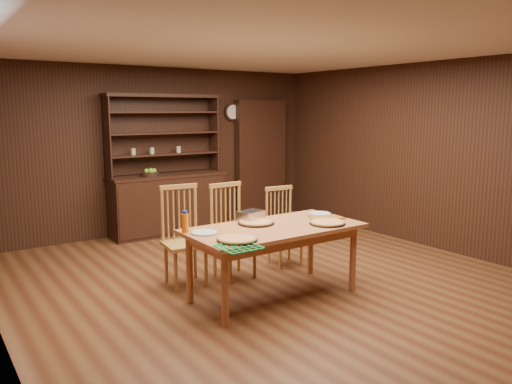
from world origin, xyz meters
TOP-DOWN VIEW (x-y plane):
  - floor at (0.00, 0.00)m, footprint 6.00×6.00m
  - room_shell at (0.00, 0.00)m, footprint 6.00×6.00m
  - china_hutch at (-0.00, 2.75)m, footprint 1.84×0.52m
  - doorway at (1.90, 2.90)m, footprint 1.00×0.18m
  - wall_clock at (1.35, 2.96)m, footprint 0.30×0.05m
  - dining_table at (-0.25, -0.40)m, footprint 1.82×0.91m
  - chair_left at (-0.84, 0.50)m, footprint 0.50×0.48m
  - chair_center at (-0.26, 0.42)m, footprint 0.47×0.45m
  - chair_right at (0.52, 0.46)m, footprint 0.44×0.43m
  - pizza_left at (-0.87, -0.68)m, footprint 0.38×0.38m
  - pizza_right at (0.28, -0.64)m, footprint 0.38×0.38m
  - pizza_center at (-0.33, -0.21)m, footprint 0.38×0.38m
  - cooling_rack at (-0.97, -0.87)m, footprint 0.42×0.42m
  - plate_left at (-0.98, -0.25)m, footprint 0.27×0.27m
  - plate_right at (0.55, -0.21)m, footprint 0.25×0.25m
  - foil_dish at (-0.29, -0.03)m, footprint 0.30×0.25m
  - juice_bottle at (-1.11, -0.12)m, footprint 0.07×0.07m
  - pot_holder_a at (0.51, -0.45)m, footprint 0.25×0.25m
  - pot_holder_b at (0.40, -0.36)m, footprint 0.27×0.27m
  - fruit_bowl at (-0.30, 2.69)m, footprint 0.28×0.28m

SIDE VIEW (x-z plane):
  - floor at x=0.00m, z-range 0.00..0.00m
  - chair_right at x=0.52m, z-range 0.03..1.01m
  - chair_center at x=-0.26m, z-range 0.03..1.13m
  - chair_left at x=-0.84m, z-range 0.04..1.15m
  - china_hutch at x=0.00m, z-range -0.49..1.68m
  - dining_table at x=-0.25m, z-range 0.29..1.04m
  - cooling_rack at x=-0.97m, z-range 0.75..0.76m
  - pot_holder_b at x=0.40m, z-range 0.75..0.77m
  - pot_holder_a at x=0.51m, z-range 0.75..0.77m
  - plate_left at x=-0.98m, z-range 0.75..0.77m
  - plate_right at x=0.55m, z-range 0.75..0.77m
  - pizza_center at x=-0.33m, z-range 0.75..0.79m
  - pizza_left at x=-0.87m, z-range 0.75..0.79m
  - pizza_right at x=0.28m, z-range 0.75..0.79m
  - foil_dish at x=-0.29m, z-range 0.75..0.86m
  - juice_bottle at x=-1.11m, z-range 0.74..0.96m
  - fruit_bowl at x=-0.30m, z-range 0.92..1.04m
  - doorway at x=1.90m, z-range 0.00..2.10m
  - room_shell at x=0.00m, z-range -1.42..4.58m
  - wall_clock at x=1.35m, z-range 1.75..2.05m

